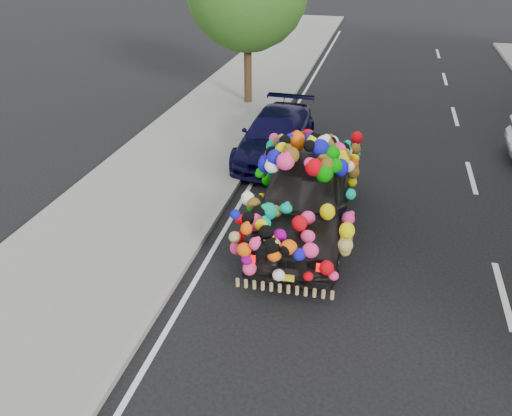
{
  "coord_description": "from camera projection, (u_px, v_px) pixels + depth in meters",
  "views": [
    {
      "loc": [
        0.98,
        -8.01,
        5.9
      ],
      "look_at": [
        -1.09,
        0.08,
        1.12
      ],
      "focal_mm": 35.0,
      "sensor_mm": 36.0,
      "label": 1
    }
  ],
  "objects": [
    {
      "name": "navy_sedan",
      "position": [
        276.0,
        135.0,
        14.28
      ],
      "size": [
        1.82,
        4.35,
        1.25
      ],
      "primitive_type": "imported",
      "rotation": [
        0.0,
        0.0,
        -0.02
      ],
      "color": "black",
      "rests_on": "ground"
    },
    {
      "name": "kerb",
      "position": [
        196.0,
        246.0,
        10.35
      ],
      "size": [
        0.15,
        60.0,
        0.13
      ],
      "primitive_type": "cube",
      "color": "gray",
      "rests_on": "ground"
    },
    {
      "name": "sidewalk",
      "position": [
        111.0,
        234.0,
        10.77
      ],
      "size": [
        4.0,
        60.0,
        0.12
      ],
      "primitive_type": "cube",
      "color": "gray",
      "rests_on": "ground"
    },
    {
      "name": "ground",
      "position": [
        308.0,
        266.0,
        9.88
      ],
      "size": [
        100.0,
        100.0,
        0.0
      ],
      "primitive_type": "plane",
      "color": "black",
      "rests_on": "ground"
    },
    {
      "name": "lane_markings",
      "position": [
        503.0,
        295.0,
        9.1
      ],
      "size": [
        6.0,
        50.0,
        0.01
      ],
      "primitive_type": null,
      "color": "silver",
      "rests_on": "ground"
    },
    {
      "name": "plush_art_car",
      "position": [
        304.0,
        183.0,
        10.45
      ],
      "size": [
        2.44,
        4.98,
        2.25
      ],
      "rotation": [
        0.0,
        0.0,
        0.04
      ],
      "color": "black",
      "rests_on": "ground"
    }
  ]
}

